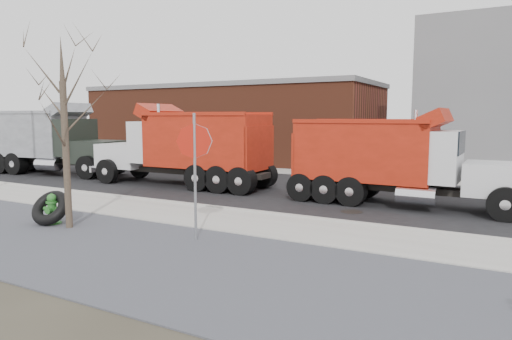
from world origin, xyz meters
The scene contains 14 objects.
ground centered at (0.00, 0.00, 0.00)m, with size 120.00×120.00×0.00m, color #383328.
gravel_verge centered at (0.00, -3.50, 0.01)m, with size 60.00×5.00×0.03m, color slate.
sidewalk centered at (0.00, 0.25, 0.03)m, with size 60.00×2.50×0.06m, color #9E9B93.
curb centered at (0.00, 1.55, 0.06)m, with size 60.00×0.15×0.11m, color #9E9B93.
road centered at (0.00, 6.30, 0.01)m, with size 60.00×9.40×0.02m, color black.
far_sidewalk centered at (0.00, 12.00, 0.03)m, with size 60.00×2.00×0.06m, color #9E9B93.
building_brick centered at (-10.00, 17.00, 2.65)m, with size 20.20×8.20×5.30m.
bare_tree centered at (-3.20, -2.60, 3.30)m, with size 3.20×3.20×5.20m.
fire_hydrant centered at (-4.02, -2.51, 0.41)m, with size 0.51×0.50×0.90m.
truck_tire centered at (-4.02, -2.55, 0.49)m, with size 1.29×1.17×1.03m.
stop_sign centered at (0.62, -1.96, 2.12)m, with size 0.66×0.59×3.15m.
dump_truck_red_a centered at (3.88, 5.06, 1.67)m, with size 8.14×2.41×3.28m.
dump_truck_red_b centered at (-5.09, 5.18, 1.83)m, with size 8.52×2.67×3.59m.
dump_truck_grey centered at (-14.34, 5.20, 1.89)m, with size 8.43×3.44×3.72m.
Camera 1 is at (7.21, -10.91, 3.06)m, focal length 32.00 mm.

